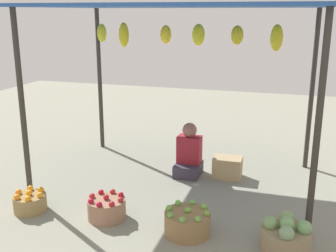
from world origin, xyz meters
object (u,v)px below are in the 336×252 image
Objects in this scene: basket_oranges at (30,202)px; basket_green_apples at (187,222)px; basket_cabbages at (286,236)px; vendor_person at (189,155)px; basket_red_apples at (107,208)px; wooden_crate_near_vendor at (227,167)px.

basket_green_apples reaches higher than basket_oranges.
basket_green_apples is 0.98× the size of basket_cabbages.
basket_oranges is 0.77× the size of basket_cabbages.
basket_oranges is (-1.54, -1.69, -0.19)m from vendor_person.
basket_red_apples is at bearing -110.09° from vendor_person.
basket_cabbages is at bearing -63.27° from wooden_crate_near_vendor.
basket_red_apples is 0.89× the size of basket_green_apples.
basket_green_apples is at bearing -76.20° from vendor_person.
vendor_person is 1.70m from basket_green_apples.
basket_cabbages is 1.26× the size of wooden_crate_near_vendor.
wooden_crate_near_vendor reaches higher than basket_oranges.
basket_green_apples is (0.40, -1.64, -0.17)m from vendor_person.
vendor_person is 1.54× the size of basket_cabbages.
wooden_crate_near_vendor is at bearing 6.47° from vendor_person.
basket_red_apples is 0.98m from basket_green_apples.
basket_red_apples is (0.96, 0.10, 0.01)m from basket_oranges.
vendor_person is 2.19m from basket_cabbages.
vendor_person is 1.76× the size of basket_red_apples.
basket_cabbages is (2.97, 0.03, 0.04)m from basket_oranges.
wooden_crate_near_vendor is at bearing 39.80° from basket_oranges.
wooden_crate_near_vendor is (0.16, 1.71, 0.02)m from basket_green_apples.
basket_cabbages is at bearing -0.85° from basket_green_apples.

